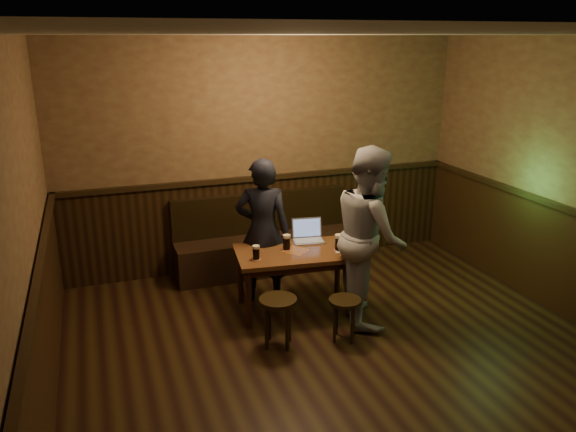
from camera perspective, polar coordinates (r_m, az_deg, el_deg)
The scene contains 12 objects.
room at distance 4.48m, azimuth 8.30°, elevation -3.14°, with size 5.04×6.04×2.84m.
bench at distance 6.95m, azimuth -2.43°, elevation -3.08°, with size 2.20×0.50×0.95m.
pub_table at distance 5.86m, azimuth 0.83°, elevation -4.36°, with size 1.32×0.85×0.67m.
stool_left at distance 5.27m, azimuth -1.03°, elevation -9.33°, with size 0.46×0.46×0.48m.
stool_right at distance 5.42m, azimuth 5.78°, elevation -9.21°, with size 0.38×0.38×0.42m.
pint_left at distance 5.59m, azimuth -3.26°, elevation -3.72°, with size 0.09×0.09×0.15m.
pint_mid at distance 5.83m, azimuth -0.14°, elevation -2.67°, with size 0.11×0.11×0.16m.
pint_right at distance 5.84m, azimuth 5.19°, elevation -2.68°, with size 0.11×0.11×0.17m.
laptop at distance 6.10m, azimuth 2.04°, elevation -1.95°, with size 0.36×0.31×0.23m.
menu at distance 5.85m, azimuth 5.96°, elevation -3.52°, with size 0.22×0.15×0.00m, color silver.
person_suit at distance 6.01m, azimuth -2.58°, elevation -1.54°, with size 0.58×0.38×1.60m, color black.
person_grey at distance 5.65m, azimuth 8.33°, elevation -1.92°, with size 0.87×0.68×1.80m, color #99999E.
Camera 1 is at (-2.00, -3.47, 2.79)m, focal length 35.00 mm.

